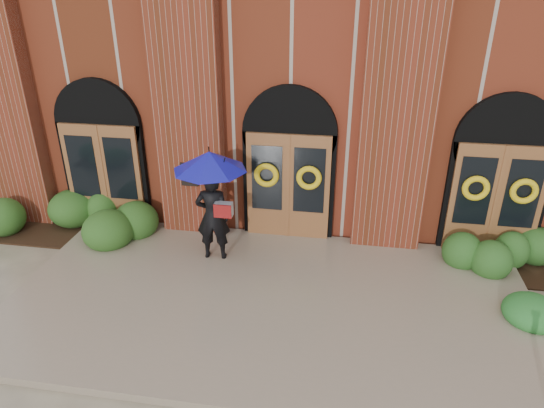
# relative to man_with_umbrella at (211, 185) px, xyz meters

# --- Properties ---
(ground) EXTENTS (90.00, 90.00, 0.00)m
(ground) POSITION_rel_man_with_umbrella_xyz_m (1.44, -1.48, -1.86)
(ground) COLOR tan
(ground) RESTS_ON ground
(landing) EXTENTS (10.00, 5.30, 0.15)m
(landing) POSITION_rel_man_with_umbrella_xyz_m (1.44, -1.33, -1.79)
(landing) COLOR gray
(landing) RESTS_ON ground
(church_building) EXTENTS (16.20, 12.53, 7.00)m
(church_building) POSITION_rel_man_with_umbrella_xyz_m (1.44, 7.30, 1.64)
(church_building) COLOR maroon
(church_building) RESTS_ON ground
(man_with_umbrella) EXTENTS (1.70, 1.70, 2.44)m
(man_with_umbrella) POSITION_rel_man_with_umbrella_xyz_m (0.00, 0.00, 0.00)
(man_with_umbrella) COLOR black
(man_with_umbrella) RESTS_ON landing
(hedge_wall_left) EXTENTS (3.39, 1.35, 0.87)m
(hedge_wall_left) POSITION_rel_man_with_umbrella_xyz_m (-3.76, 0.72, -1.43)
(hedge_wall_left) COLOR #274E1A
(hedge_wall_left) RESTS_ON ground
(hedge_wall_right) EXTENTS (3.05, 1.22, 0.78)m
(hedge_wall_right) POSITION_rel_man_with_umbrella_xyz_m (6.64, 0.72, -1.47)
(hedge_wall_right) COLOR #264F1C
(hedge_wall_right) RESTS_ON ground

